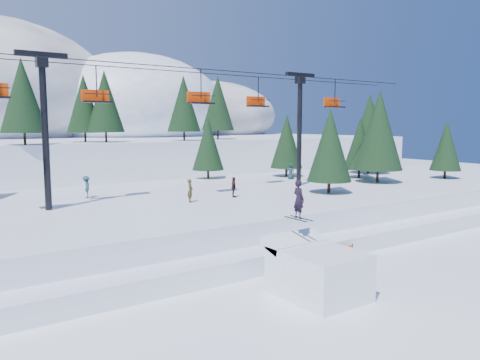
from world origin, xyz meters
TOP-DOWN VIEW (x-y plane):
  - ground at (0.00, 0.00)m, footprint 160.00×160.00m
  - mid_shelf at (0.00, 18.00)m, footprint 70.00×22.00m
  - berm at (0.00, 8.00)m, footprint 70.00×6.00m
  - jump_kicker at (-0.55, 1.32)m, footprint 3.32×4.53m
  - chairlift at (1.05, 18.05)m, footprint 46.00×3.21m
  - conifer_stand at (2.43, 19.03)m, footprint 62.40×18.27m
  - distant_skiers at (-0.41, 18.82)m, footprint 29.95×8.44m
  - banner_near at (4.28, 4.94)m, footprint 2.81×0.57m
  - banner_far at (10.15, 5.65)m, footprint 2.84×0.36m

SIDE VIEW (x-z plane):
  - ground at x=0.00m, z-range 0.00..0.00m
  - banner_near at x=4.28m, z-range 0.09..0.99m
  - banner_far at x=10.15m, z-range 0.09..0.99m
  - berm at x=0.00m, z-range 0.00..1.10m
  - mid_shelf at x=0.00m, z-range 0.00..2.50m
  - jump_kicker at x=-0.55m, z-range -1.46..3.97m
  - distant_skiers at x=-0.41m, z-range 2.46..4.18m
  - conifer_stand at x=2.43m, z-range 2.27..11.47m
  - chairlift at x=1.05m, z-range 4.18..14.46m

